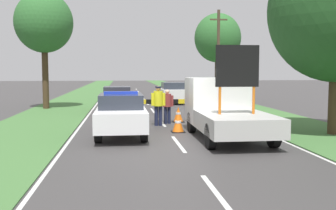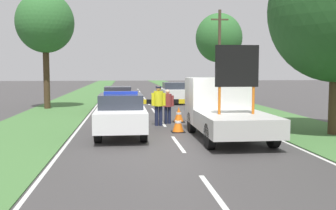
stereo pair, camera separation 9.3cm
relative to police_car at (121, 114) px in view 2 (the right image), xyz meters
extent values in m
plane|color=#3D3A3A|center=(1.90, -1.17, -0.83)|extent=(160.00, 160.00, 0.00)
cube|color=silver|center=(1.90, -7.43, -0.82)|extent=(0.12, 2.92, 0.01)
cube|color=silver|center=(1.90, -1.97, -0.82)|extent=(0.12, 2.92, 0.01)
cube|color=silver|center=(1.90, 3.49, -0.82)|extent=(0.12, 2.92, 0.01)
cube|color=silver|center=(1.90, 8.95, -0.82)|extent=(0.12, 2.92, 0.01)
cube|color=silver|center=(1.90, 14.41, -0.82)|extent=(0.12, 2.92, 0.01)
cube|color=silver|center=(1.90, 19.86, -0.82)|extent=(0.12, 2.92, 0.01)
cube|color=silver|center=(1.90, 25.32, -0.82)|extent=(0.12, 2.92, 0.01)
cube|color=silver|center=(1.90, 30.78, -0.82)|extent=(0.12, 2.92, 0.01)
cube|color=silver|center=(1.90, 36.24, -0.82)|extent=(0.12, 2.92, 0.01)
cube|color=silver|center=(-1.80, 9.15, -0.82)|extent=(0.10, 57.91, 0.01)
cube|color=silver|center=(5.59, 9.15, -0.82)|extent=(0.10, 57.91, 0.01)
cube|color=#427038|center=(-3.82, 18.83, -0.81)|extent=(3.85, 120.00, 0.03)
cube|color=#427038|center=(7.61, 18.83, -0.81)|extent=(3.85, 120.00, 0.03)
cube|color=white|center=(0.00, 0.02, -0.10)|extent=(1.79, 4.75, 0.68)
cube|color=#282D38|center=(0.00, -0.12, 0.49)|extent=(1.58, 2.19, 0.51)
cylinder|color=black|center=(-0.77, 1.49, -0.44)|extent=(0.24, 0.77, 0.77)
cylinder|color=black|center=(0.77, 1.49, -0.44)|extent=(0.24, 0.77, 0.77)
cylinder|color=black|center=(-0.77, -1.45, -0.44)|extent=(0.24, 0.77, 0.77)
cylinder|color=black|center=(0.77, -1.45, -0.44)|extent=(0.24, 0.77, 0.77)
cube|color=#1E38C6|center=(0.00, -0.12, 0.80)|extent=(1.25, 0.24, 0.10)
cube|color=#193399|center=(0.00, 0.02, -0.07)|extent=(1.80, 3.90, 0.10)
cube|color=black|center=(0.00, 2.44, -0.17)|extent=(0.98, 0.08, 0.41)
cube|color=white|center=(3.79, 0.40, 0.45)|extent=(2.29, 2.02, 1.75)
cube|color=#232833|center=(3.79, 1.38, 0.77)|extent=(1.95, 0.04, 0.77)
cube|color=#B2B2AD|center=(3.79, -2.27, -0.12)|extent=(2.29, 3.32, 0.61)
cylinder|color=#D16619|center=(3.22, -2.27, 0.64)|extent=(0.09, 0.09, 0.90)
cylinder|color=#D16619|center=(4.37, -2.27, 0.64)|extent=(0.09, 0.09, 0.90)
cube|color=black|center=(3.79, -2.27, 1.77)|extent=(1.43, 0.12, 1.36)
cylinder|color=black|center=(2.77, 0.40, -0.42)|extent=(0.24, 0.81, 0.81)
cylinder|color=black|center=(4.82, 0.40, -0.42)|extent=(0.24, 0.81, 0.81)
cylinder|color=black|center=(2.77, -2.94, -0.42)|extent=(0.24, 0.81, 0.81)
cylinder|color=black|center=(4.82, -2.94, -0.42)|extent=(0.24, 0.81, 0.81)
cylinder|color=black|center=(0.95, 3.52, -0.39)|extent=(0.07, 0.07, 0.88)
cylinder|color=black|center=(3.40, 3.52, -0.39)|extent=(0.07, 0.07, 0.88)
cube|color=yellow|center=(0.90, 3.52, 0.16)|extent=(0.51, 0.08, 0.21)
cube|color=black|center=(1.41, 3.52, 0.16)|extent=(0.51, 0.08, 0.21)
cube|color=yellow|center=(1.92, 3.52, 0.16)|extent=(0.51, 0.08, 0.21)
cube|color=black|center=(2.43, 3.52, 0.16)|extent=(0.51, 0.08, 0.21)
cube|color=yellow|center=(2.94, 3.52, 0.16)|extent=(0.51, 0.08, 0.21)
cube|color=black|center=(3.45, 3.52, 0.16)|extent=(0.51, 0.08, 0.21)
cylinder|color=#191E38|center=(1.54, 2.43, -0.39)|extent=(0.16, 0.16, 0.88)
cylinder|color=#191E38|center=(1.72, 2.43, -0.39)|extent=(0.16, 0.16, 0.88)
cylinder|color=yellow|center=(1.63, 2.43, 0.38)|extent=(0.40, 0.40, 0.66)
cylinder|color=yellow|center=(1.38, 2.43, 0.35)|extent=(0.13, 0.13, 0.56)
cylinder|color=yellow|center=(1.88, 2.43, 0.35)|extent=(0.13, 0.13, 0.56)
sphere|color=#A57A5B|center=(1.63, 2.43, 0.83)|extent=(0.23, 0.23, 0.23)
cylinder|color=#141933|center=(1.63, 2.43, 0.89)|extent=(0.26, 0.26, 0.06)
cylinder|color=#191E38|center=(2.03, 3.04, -0.43)|extent=(0.15, 0.15, 0.79)
cylinder|color=#191E38|center=(2.19, 3.04, -0.43)|extent=(0.15, 0.15, 0.79)
cylinder|color=maroon|center=(2.11, 3.04, 0.25)|extent=(0.36, 0.36, 0.59)
cylinder|color=maroon|center=(1.88, 3.04, 0.23)|extent=(0.12, 0.12, 0.50)
cylinder|color=maroon|center=(2.33, 3.04, 0.23)|extent=(0.12, 0.12, 0.50)
sphere|color=beige|center=(2.11, 3.04, 0.65)|extent=(0.20, 0.20, 0.20)
cube|color=black|center=(2.69, 3.56, -0.81)|extent=(0.53, 0.53, 0.03)
cone|color=orange|center=(2.69, 3.56, -0.45)|extent=(0.45, 0.45, 0.70)
cylinder|color=white|center=(2.69, 3.56, -0.41)|extent=(0.25, 0.25, 0.10)
cube|color=black|center=(2.24, 0.51, -0.81)|extent=(0.53, 0.53, 0.03)
cone|color=orange|center=(2.24, 0.51, -0.45)|extent=(0.45, 0.45, 0.70)
cylinder|color=white|center=(2.24, 0.51, -0.41)|extent=(0.25, 0.25, 0.10)
cube|color=black|center=(-0.37, 2.76, -0.81)|extent=(0.40, 0.40, 0.03)
cone|color=orange|center=(-0.37, 2.76, -0.53)|extent=(0.34, 0.34, 0.53)
cylinder|color=white|center=(-0.37, 2.76, -0.51)|extent=(0.19, 0.19, 0.07)
cube|color=maroon|center=(-0.24, 8.71, -0.14)|extent=(1.74, 4.11, 0.61)
cube|color=#282D38|center=(-0.24, 8.59, 0.42)|extent=(1.54, 1.89, 0.50)
cylinder|color=black|center=(-1.00, 9.98, -0.44)|extent=(0.24, 0.77, 0.77)
cylinder|color=black|center=(0.51, 9.98, -0.44)|extent=(0.24, 0.77, 0.77)
cylinder|color=black|center=(-1.00, 7.44, -0.44)|extent=(0.24, 0.77, 0.77)
cylinder|color=black|center=(0.51, 7.44, -0.44)|extent=(0.24, 0.77, 0.77)
cube|color=silver|center=(3.86, 14.34, -0.11)|extent=(1.88, 4.15, 0.71)
cube|color=#282D38|center=(3.86, 14.22, 0.49)|extent=(1.65, 1.91, 0.49)
cylinder|color=black|center=(3.05, 15.63, -0.47)|extent=(0.24, 0.71, 0.71)
cylinder|color=black|center=(4.68, 15.63, -0.47)|extent=(0.24, 0.71, 0.71)
cylinder|color=black|center=(3.05, 13.05, -0.47)|extent=(0.24, 0.71, 0.71)
cylinder|color=black|center=(4.68, 13.05, -0.47)|extent=(0.24, 0.71, 0.71)
cylinder|color=#42301E|center=(7.34, 14.80, 0.97)|extent=(0.39, 0.39, 3.59)
ellipsoid|color=#2D662D|center=(7.34, 14.80, 4.09)|extent=(3.54, 3.54, 3.72)
cylinder|color=#42301E|center=(8.04, -0.80, 0.56)|extent=(0.43, 0.43, 2.77)
cylinder|color=#42301E|center=(-4.76, 10.79, 1.22)|extent=(0.39, 0.39, 4.08)
ellipsoid|color=#2D662D|center=(-4.76, 10.79, 4.61)|extent=(3.60, 3.60, 3.78)
cylinder|color=#473828|center=(6.61, 11.62, 2.44)|extent=(0.20, 0.20, 6.54)
cube|color=#473828|center=(6.61, 11.62, 5.06)|extent=(1.20, 0.10, 0.10)
camera|label=1|loc=(0.04, -14.80, 1.63)|focal=42.00mm
camera|label=2|loc=(0.13, -14.81, 1.63)|focal=42.00mm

